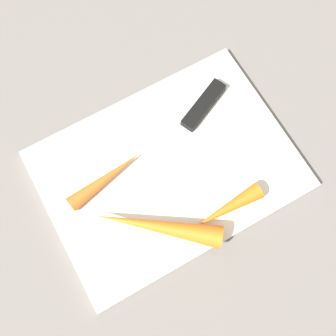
{
  "coord_description": "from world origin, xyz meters",
  "views": [
    {
      "loc": [
        0.09,
        0.16,
        0.59
      ],
      "look_at": [
        0.0,
        0.0,
        0.01
      ],
      "focal_mm": 44.59,
      "sensor_mm": 36.0,
      "label": 1
    }
  ],
  "objects_px": {
    "carrot_longest": "(158,226)",
    "carrot_shortest": "(226,209)",
    "carrot_medium": "(106,179)",
    "cutting_board": "(168,169)",
    "knife": "(198,112)"
  },
  "relations": [
    {
      "from": "knife",
      "to": "carrot_medium",
      "type": "relative_size",
      "value": 1.55
    },
    {
      "from": "cutting_board",
      "to": "knife",
      "type": "height_order",
      "value": "knife"
    },
    {
      "from": "carrot_shortest",
      "to": "cutting_board",
      "type": "bearing_deg",
      "value": -67.8
    },
    {
      "from": "knife",
      "to": "carrot_longest",
      "type": "distance_m",
      "value": 0.19
    },
    {
      "from": "cutting_board",
      "to": "carrot_shortest",
      "type": "relative_size",
      "value": 3.33
    },
    {
      "from": "carrot_longest",
      "to": "carrot_shortest",
      "type": "height_order",
      "value": "carrot_longest"
    },
    {
      "from": "carrot_medium",
      "to": "cutting_board",
      "type": "bearing_deg",
      "value": -26.39
    },
    {
      "from": "knife",
      "to": "carrot_longest",
      "type": "bearing_deg",
      "value": 17.33
    },
    {
      "from": "cutting_board",
      "to": "carrot_medium",
      "type": "height_order",
      "value": "carrot_medium"
    },
    {
      "from": "carrot_shortest",
      "to": "knife",
      "type": "bearing_deg",
      "value": -106.69
    },
    {
      "from": "carrot_shortest",
      "to": "carrot_medium",
      "type": "bearing_deg",
      "value": -44.34
    },
    {
      "from": "knife",
      "to": "carrot_longest",
      "type": "xyz_separation_m",
      "value": [
        0.14,
        0.12,
        0.01
      ]
    },
    {
      "from": "carrot_longest",
      "to": "carrot_medium",
      "type": "bearing_deg",
      "value": -33.16
    },
    {
      "from": "carrot_longest",
      "to": "carrot_medium",
      "type": "relative_size",
      "value": 1.42
    },
    {
      "from": "carrot_longest",
      "to": "carrot_shortest",
      "type": "relative_size",
      "value": 1.62
    }
  ]
}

